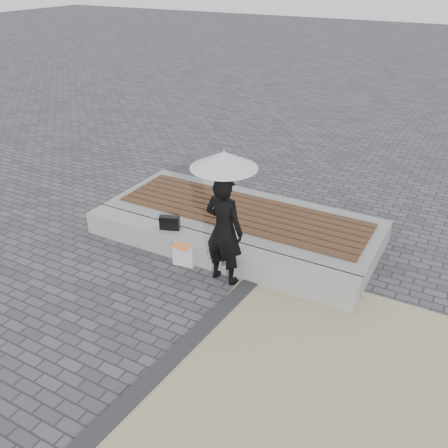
{
  "coord_description": "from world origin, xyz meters",
  "views": [
    {
      "loc": [
        3.56,
        -4.35,
        4.5
      ],
      "look_at": [
        0.45,
        1.28,
        1.0
      ],
      "focal_mm": 39.09,
      "sensor_mm": 36.0,
      "label": 1
    }
  ],
  "objects_px": {
    "handbag": "(170,223)",
    "parasol": "(224,160)",
    "seating_ledge": "(210,252)",
    "canvas_tote": "(184,254)",
    "woman": "(224,230)"
  },
  "relations": [
    {
      "from": "woman",
      "to": "handbag",
      "type": "bearing_deg",
      "value": -9.92
    },
    {
      "from": "handbag",
      "to": "canvas_tote",
      "type": "relative_size",
      "value": 0.91
    },
    {
      "from": "canvas_tote",
      "to": "woman",
      "type": "bearing_deg",
      "value": -13.59
    },
    {
      "from": "seating_ledge",
      "to": "woman",
      "type": "distance_m",
      "value": 0.89
    },
    {
      "from": "seating_ledge",
      "to": "woman",
      "type": "bearing_deg",
      "value": -35.31
    },
    {
      "from": "seating_ledge",
      "to": "canvas_tote",
      "type": "height_order",
      "value": "seating_ledge"
    },
    {
      "from": "handbag",
      "to": "parasol",
      "type": "bearing_deg",
      "value": -35.87
    },
    {
      "from": "woman",
      "to": "parasol",
      "type": "height_order",
      "value": "parasol"
    },
    {
      "from": "handbag",
      "to": "seating_ledge",
      "type": "bearing_deg",
      "value": -22.65
    },
    {
      "from": "parasol",
      "to": "handbag",
      "type": "bearing_deg",
      "value": 164.33
    },
    {
      "from": "seating_ledge",
      "to": "handbag",
      "type": "height_order",
      "value": "handbag"
    },
    {
      "from": "seating_ledge",
      "to": "handbag",
      "type": "xyz_separation_m",
      "value": [
        -0.81,
        0.03,
        0.32
      ]
    },
    {
      "from": "woman",
      "to": "canvas_tote",
      "type": "distance_m",
      "value": 1.06
    },
    {
      "from": "seating_ledge",
      "to": "handbag",
      "type": "relative_size",
      "value": 14.52
    },
    {
      "from": "woman",
      "to": "parasol",
      "type": "bearing_deg",
      "value": -174.25
    }
  ]
}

